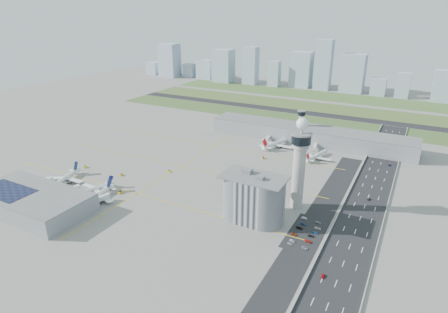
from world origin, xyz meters
The scene contains 64 objects.
ground centered at (0.00, 0.00, 0.00)m, with size 1000.00×1000.00×0.00m, color gray.
grass_strip_0 centered at (-20.00, 225.00, 0.04)m, with size 480.00×50.00×0.08m, color #3D5629.
grass_strip_1 centered at (-20.00, 300.00, 0.04)m, with size 480.00×60.00×0.08m, color #4A5E2C.
grass_strip_2 centered at (-20.00, 380.00, 0.04)m, with size 480.00×70.00×0.08m, color #4A6D33.
runway centered at (-20.00, 262.00, 0.06)m, with size 480.00×22.00×0.10m, color black.
highway centered at (115.00, 0.00, 0.05)m, with size 28.00×500.00×0.10m, color black.
barrier_left centered at (101.00, 0.00, 0.60)m, with size 0.60×500.00×1.20m, color #9E9E99.
barrier_right centered at (129.00, 0.00, 0.60)m, with size 0.60×500.00×1.20m, color #9E9E99.
landside_road centered at (90.00, -10.00, 0.04)m, with size 18.00×260.00×0.08m, color black.
parking_lot centered at (88.00, -22.00, 0.05)m, with size 20.00×44.00×0.10m, color black.
taxiway_line_h_0 centered at (-40.00, -30.00, 0.01)m, with size 260.00×0.60×0.01m, color yellow.
taxiway_line_h_1 centered at (-40.00, 30.00, 0.01)m, with size 260.00×0.60×0.01m, color yellow.
taxiway_line_h_2 centered at (-40.00, 90.00, 0.01)m, with size 260.00×0.60×0.01m, color yellow.
taxiway_line_v centered at (-40.00, 30.00, 0.01)m, with size 0.60×260.00×0.01m, color yellow.
control_tower centered at (72.00, 8.00, 35.04)m, with size 14.00×14.00×64.50m.
secondary_tower centered at (30.00, 150.00, 18.80)m, with size 8.60×8.60×31.90m.
admin_building centered at (51.99, -22.00, 15.30)m, with size 42.00×24.00×33.50m.
terminal_pier centered at (40.00, 148.00, 7.90)m, with size 210.00×32.00×15.80m.
near_terminal centered at (-88.07, -82.02, 6.43)m, with size 84.00×42.00×13.00m.
airplane_near_a centered at (-103.76, -42.48, 5.57)m, with size 39.79×33.82×11.14m, color white, non-canonical shape.
airplane_near_b centered at (-70.70, -44.77, 4.83)m, with size 34.50×29.32×9.66m, color white, non-canonical shape.
airplane_near_c centered at (-59.62, -52.44, 5.16)m, with size 36.84×31.32×10.32m, color white, non-canonical shape.
airplane_far_a centered at (15.80, 119.78, 6.13)m, with size 43.81×37.24×12.27m, color white, non-canonical shape.
airplane_far_b centered at (60.18, 104.96, 4.97)m, with size 35.52×30.19×9.94m, color white, non-canonical shape.
jet_bridge_near_0 centered at (-113.00, -61.00, 2.85)m, with size 14.00×3.00×5.70m, color silver, non-canonical shape.
jet_bridge_near_1 centered at (-83.00, -61.00, 2.85)m, with size 14.00×3.00×5.70m, color silver, non-canonical shape.
jet_bridge_near_2 centered at (-53.00, -61.00, 2.85)m, with size 14.00×3.00×5.70m, color silver, non-canonical shape.
jet_bridge_far_0 centered at (2.00, 132.00, 2.85)m, with size 14.00×3.00×5.70m, color silver, non-canonical shape.
jet_bridge_far_1 centered at (52.00, 132.00, 2.85)m, with size 14.00×3.00×5.70m, color silver, non-canonical shape.
tug_0 centered at (-112.68, -12.36, 0.92)m, with size 2.18×3.18×1.85m, color yellow, non-canonical shape.
tug_1 centered at (-51.18, -35.30, 0.98)m, with size 2.32×3.38×1.97m, color gold, non-canonical shape.
tug_2 centered at (-73.11, -10.26, 0.84)m, with size 1.99×2.90×1.68m, color gold, non-canonical shape.
tug_3 centered at (-42.80, 15.04, 0.80)m, with size 1.90×2.77×1.61m, color #D5C700, non-canonical shape.
tug_4 centered at (16.68, 81.04, 0.88)m, with size 2.08×3.03×1.76m, color gold, non-canonical shape.
tug_5 centered at (59.46, 106.62, 1.04)m, with size 2.46×3.58×2.08m, color #FCBB08, non-canonical shape.
car_lot_0 centered at (83.40, -38.18, 0.55)m, with size 1.29×3.21×1.09m, color #B4B4BE.
car_lot_1 centered at (83.66, -34.99, 0.59)m, with size 1.25×3.59×1.18m, color #8B90A1.
car_lot_2 centered at (82.43, -27.54, 0.56)m, with size 1.86×4.04×1.12m, color maroon.
car_lot_3 centered at (83.14, -19.20, 0.63)m, with size 1.77×4.36×1.27m, color black.
car_lot_4 centered at (84.20, -13.58, 0.64)m, with size 1.51×3.75×1.28m, color navy.
car_lot_5 centered at (82.19, -5.95, 0.58)m, with size 1.23×3.52×1.16m, color silver.
car_lot_6 centered at (92.19, -38.48, 0.59)m, with size 1.96×4.25×1.18m, color #99A3AE.
car_lot_7 centered at (92.29, -30.97, 0.66)m, with size 1.84×4.52×1.31m, color #B32219.
car_lot_8 centered at (92.09, -24.57, 0.65)m, with size 1.54×3.84×1.31m, color black.
car_lot_9 centered at (93.59, -20.13, 0.59)m, with size 1.25×3.59×1.18m, color navy.
car_lot_10 centered at (93.36, -14.17, 0.58)m, with size 1.92×4.17×1.16m, color white.
car_lot_11 centered at (91.98, -7.25, 0.62)m, with size 1.73×4.25×1.23m, color gray.
car_hw_0 centered at (107.94, -58.05, 0.62)m, with size 1.47×3.66×1.25m, color #B40814.
car_hw_1 centered at (115.93, 42.12, 0.59)m, with size 1.25×3.59×1.18m, color black.
car_hw_2 centered at (122.27, 118.46, 0.56)m, with size 1.85×4.02×1.12m, color navy.
car_hw_4 centered at (108.76, 178.45, 0.55)m, with size 1.31×3.25×1.11m, color gray.
skyline_bldg_0 centered at (-377.77, 421.70, 13.25)m, with size 24.05×19.24×26.50m, color #9EADC1.
skyline_bldg_1 centered at (-331.22, 417.61, 32.80)m, with size 37.63×30.10×65.60m, color #9EADC1.
skyline_bldg_2 centered at (-291.25, 430.16, 13.39)m, with size 22.81×18.25×26.79m, color #9EADC1.
skyline_bldg_3 centered at (-252.58, 431.35, 18.47)m, with size 32.30×25.84×36.93m, color #9EADC1.
skyline_bldg_4 centered at (-204.47, 415.19, 30.18)m, with size 35.81×28.65×60.36m, color #9EADC1.
skyline_bldg_5 centered at (-150.11, 419.66, 33.44)m, with size 25.49×20.39×66.89m, color #9EADC1.
skyline_bldg_6 centered at (-102.68, 417.90, 22.60)m, with size 20.04×16.03×45.20m, color #9EADC1.
skyline_bldg_7 centered at (-59.44, 436.89, 30.61)m, with size 35.76×28.61×61.22m, color #9EADC1.
skyline_bldg_8 centered at (-19.42, 431.56, 41.69)m, with size 26.33×21.06×83.39m, color #9EADC1.
skyline_bldg_9 centered at (30.27, 432.32, 31.06)m, with size 36.96×29.57×62.11m, color #9EADC1.
skyline_bldg_10 centered at (73.27, 423.68, 13.87)m, with size 23.01×18.41×27.75m, color #9EADC1.
skyline_bldg_11 centered at (108.28, 423.34, 19.48)m, with size 20.22×16.18×38.97m, color #9EADC1.
skyline_bldg_12 centered at (162.17, 421.29, 23.44)m, with size 26.14×20.92×46.89m, color #9EADC1.
Camera 1 is at (136.90, -221.17, 129.13)m, focal length 30.00 mm.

